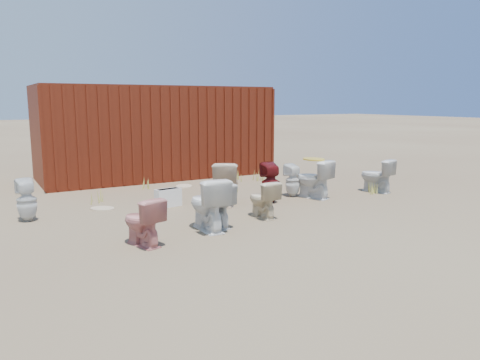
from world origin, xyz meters
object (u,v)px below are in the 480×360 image
loose_tank (168,198)px  toilet_back_yellowlid (313,179)px  toilet_front_a (208,204)px  shipping_container (156,132)px  toilet_back_a (27,200)px  toilet_back_e (293,180)px  toilet_front_pink (142,221)px  toilet_front_e (377,176)px  toilet_back_beige_right (227,183)px  toilet_back_beige_left (263,199)px  toilet_front_c (213,205)px  toilet_front_maroon (271,183)px

loose_tank → toilet_back_yellowlid: bearing=-22.6°
toilet_front_a → shipping_container: bearing=-100.9°
toilet_back_a → toilet_back_e: size_ratio=1.04×
toilet_front_a → toilet_front_pink: (-1.14, -0.26, -0.07)m
toilet_front_e → toilet_back_beige_right: (-3.50, 0.54, 0.05)m
toilet_front_pink → toilet_back_a: size_ratio=0.96×
shipping_container → toilet_front_a: shipping_container is taller
toilet_back_a → toilet_back_beige_left: bearing=150.5°
toilet_front_c → loose_tank: 1.79m
toilet_front_pink → toilet_back_yellowlid: 4.39m
toilet_front_pink → toilet_back_beige_right: (2.29, 1.76, 0.08)m
toilet_front_a → loose_tank: size_ratio=1.69×
toilet_back_beige_right → toilet_back_yellowlid: bearing=-156.7°
toilet_front_e → loose_tank: bearing=-27.7°
toilet_front_maroon → toilet_front_e: bearing=-175.9°
toilet_front_a → toilet_back_beige_left: size_ratio=1.29×
toilet_front_pink → toilet_front_c: toilet_front_c is taller
shipping_container → toilet_front_c: (-1.03, -5.54, -0.83)m
toilet_back_yellowlid → loose_tank: 3.04m
toilet_front_c → toilet_back_yellowlid: (2.85, 1.03, 0.04)m
toilet_front_pink → toilet_back_beige_left: bearing=176.2°
toilet_front_a → loose_tank: toilet_front_a is taller
toilet_front_a → toilet_back_yellowlid: size_ratio=1.04×
toilet_front_c → toilet_back_beige_right: bearing=-139.0°
toilet_front_c → toilet_front_maroon: (1.82, 1.09, 0.04)m
shipping_container → toilet_back_yellowlid: (1.82, -4.51, -0.79)m
toilet_front_e → toilet_back_a: bearing=-24.8°
toilet_back_e → toilet_front_pink: bearing=21.6°
shipping_container → toilet_back_e: shipping_container is taller
toilet_back_yellowlid → toilet_front_pink: bearing=1.4°
toilet_back_a → shipping_container: bearing=-138.1°
toilet_front_maroon → toilet_back_e: toilet_front_maroon is taller
toilet_back_beige_left → toilet_front_c: bearing=5.9°
loose_tank → toilet_back_a: bearing=168.4°
toilet_back_a → toilet_back_e: bearing=170.6°
toilet_front_a → toilet_back_beige_right: toilet_back_beige_right is taller
toilet_front_c → toilet_back_e: (2.57, 1.37, -0.02)m
toilet_back_e → toilet_front_maroon: bearing=17.8°
toilet_front_c → toilet_back_yellowlid: bearing=-173.7°
toilet_front_a → toilet_front_pink: bearing=13.8°
toilet_front_a → toilet_front_e: (4.65, 0.95, -0.05)m
loose_tank → toilet_front_a: bearing=-100.6°
toilet_front_pink → toilet_back_beige_left: size_ratio=1.07×
shipping_container → loose_tank: size_ratio=12.00×
toilet_back_beige_right → loose_tank: (-1.07, 0.39, -0.25)m
toilet_front_maroon → toilet_front_pink: bearing=34.5°
shipping_container → toilet_back_e: (1.54, -4.17, -0.85)m
toilet_front_e → toilet_back_yellowlid: 1.65m
toilet_back_a → toilet_back_beige_right: 3.59m
toilet_front_e → shipping_container: bearing=-69.8°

